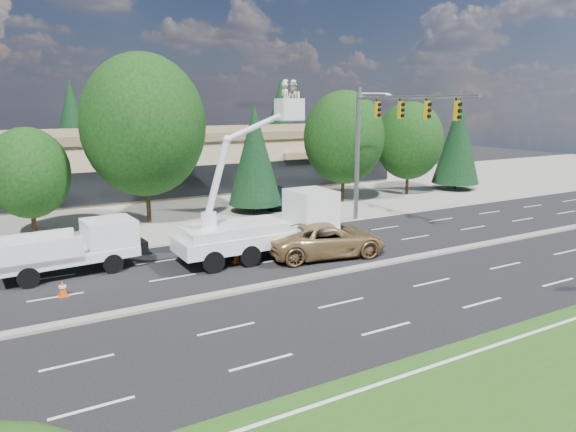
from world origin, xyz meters
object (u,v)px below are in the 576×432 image
signal_mast (379,133)px  utility_pickup (78,252)px  bucket_truck (270,220)px  minivan (326,239)px

signal_mast → utility_pickup: 19.36m
bucket_truck → minivan: (2.57, -1.51, -1.05)m
signal_mast → minivan: 9.60m
bucket_truck → minivan: bucket_truck is taller
utility_pickup → signal_mast: bearing=-2.2°
signal_mast → minivan: signal_mast is taller
signal_mast → utility_pickup: bearing=-177.5°
bucket_truck → signal_mast: bearing=15.7°
signal_mast → utility_pickup: signal_mast is taller
utility_pickup → minivan: size_ratio=0.99×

